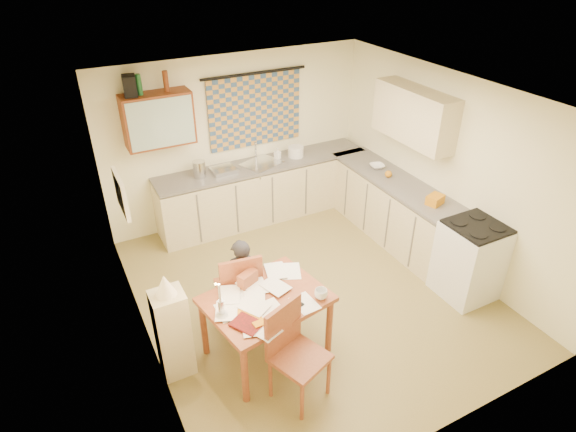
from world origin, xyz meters
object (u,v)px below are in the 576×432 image
stove (470,260)px  dining_table (267,325)px  person (242,282)px  counter_right (405,217)px  shelf_stand (173,333)px  chair_far (239,301)px  counter_back (264,191)px

stove → dining_table: 2.63m
dining_table → person: 0.59m
stove → dining_table: (-2.61, 0.25, -0.12)m
person → stove: bearing=170.1°
counter_right → shelf_stand: size_ratio=2.95×
person → dining_table: bearing=100.8°
chair_far → dining_table: bearing=106.8°
stove → person: person is taller
stove → dining_table: stove is taller
dining_table → shelf_stand: shelf_stand is taller
stove → shelf_stand: (-3.54, 0.46, 0.00)m
shelf_stand → chair_far: bearing=22.1°
counter_back → chair_far: 2.42m
counter_right → dining_table: size_ratio=2.23×
counter_back → person: person is taller
dining_table → shelf_stand: (-0.93, 0.21, 0.12)m
chair_far → shelf_stand: size_ratio=1.02×
chair_far → person: bearing=-153.5°
chair_far → shelf_stand: bearing=30.1°
dining_table → chair_far: size_ratio=1.30×
dining_table → shelf_stand: size_ratio=1.32×
counter_right → person: (-2.65, -0.40, 0.11)m
counter_right → chair_far: (-2.70, -0.41, -0.14)m
counter_back → person: 2.38m
stove → chair_far: size_ratio=0.97×
counter_right → dining_table: bearing=-159.8°
person → counter_right: bearing=-164.3°
stove → shelf_stand: 3.57m
chair_far → shelf_stand: (-0.84, -0.34, 0.18)m
counter_back → shelf_stand: size_ratio=3.30×
chair_far → shelf_stand: 0.93m
counter_right → stove: size_ratio=2.97×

